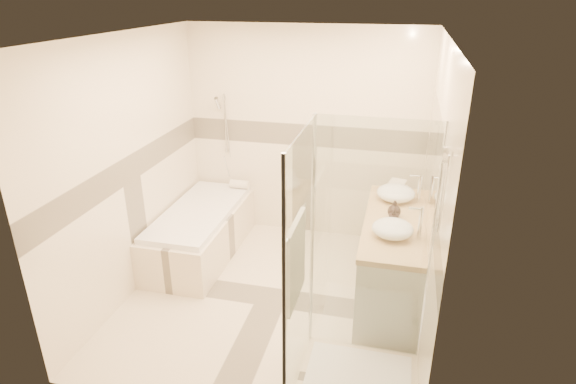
% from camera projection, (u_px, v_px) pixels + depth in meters
% --- Properties ---
extents(room, '(2.82, 3.02, 2.52)m').
position_uv_depth(room, '(277.00, 180.00, 4.31)').
color(room, beige).
rests_on(room, ground).
extents(bathtub, '(0.75, 1.70, 0.56)m').
position_uv_depth(bathtub, '(201.00, 229.00, 5.49)').
color(bathtub, beige).
rests_on(bathtub, ground).
extents(vanity, '(0.58, 1.62, 0.85)m').
position_uv_depth(vanity, '(392.00, 259.00, 4.66)').
color(vanity, silver).
rests_on(vanity, ground).
extents(shower_enclosure, '(0.96, 0.93, 2.04)m').
position_uv_depth(shower_enclosure, '(345.00, 331.00, 3.56)').
color(shower_enclosure, beige).
rests_on(shower_enclosure, ground).
extents(vessel_sink_near, '(0.39, 0.39, 0.15)m').
position_uv_depth(vessel_sink_near, '(396.00, 193.00, 4.89)').
color(vessel_sink_near, white).
rests_on(vessel_sink_near, vanity).
extents(vessel_sink_far, '(0.36, 0.36, 0.14)m').
position_uv_depth(vessel_sink_far, '(393.00, 229.00, 4.17)').
color(vessel_sink_far, white).
rests_on(vessel_sink_far, vanity).
extents(faucet_near, '(0.12, 0.03, 0.30)m').
position_uv_depth(faucet_near, '(419.00, 186.00, 4.80)').
color(faucet_near, silver).
rests_on(faucet_near, vanity).
extents(faucet_far, '(0.12, 0.03, 0.30)m').
position_uv_depth(faucet_far, '(419.00, 221.00, 4.09)').
color(faucet_far, silver).
rests_on(faucet_far, vanity).
extents(amenity_bottle_a, '(0.09, 0.09, 0.19)m').
position_uv_depth(amenity_bottle_a, '(394.00, 217.00, 4.33)').
color(amenity_bottle_a, black).
rests_on(amenity_bottle_a, vanity).
extents(amenity_bottle_b, '(0.14, 0.14, 0.16)m').
position_uv_depth(amenity_bottle_b, '(394.00, 209.00, 4.53)').
color(amenity_bottle_b, black).
rests_on(amenity_bottle_b, vanity).
extents(folded_towels, '(0.22, 0.30, 0.09)m').
position_uv_depth(folded_towels, '(396.00, 187.00, 5.13)').
color(folded_towels, white).
rests_on(folded_towels, vanity).
extents(rolled_towel, '(0.23, 0.10, 0.10)m').
position_uv_depth(rolled_towel, '(240.00, 184.00, 5.94)').
color(rolled_towel, white).
rests_on(rolled_towel, bathtub).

